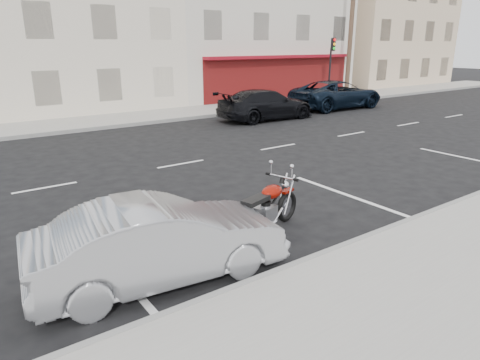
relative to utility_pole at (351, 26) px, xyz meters
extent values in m
plane|color=black|center=(-15.50, -8.60, -4.74)|extent=(120.00, 120.00, 0.00)
cube|color=gray|center=(-20.50, 0.10, -4.66)|extent=(80.00, 3.40, 0.15)
cube|color=gray|center=(-20.50, -15.60, -4.66)|extent=(80.00, 0.12, 0.16)
cube|color=gray|center=(-20.50, -1.60, -4.66)|extent=(80.00, 0.12, 0.16)
cube|color=beige|center=(-17.50, 7.70, 1.01)|extent=(12.00, 12.00, 11.50)
cube|color=beige|center=(-4.50, 7.70, 1.51)|extent=(14.00, 12.00, 12.50)
cube|color=#CBB191|center=(10.50, 7.70, 0.76)|extent=(12.00, 12.00, 11.00)
cylinder|color=#422D1E|center=(0.00, 0.00, -0.09)|extent=(0.30, 0.30, 9.00)
cylinder|color=black|center=(-2.00, -0.20, -2.99)|extent=(0.12, 0.12, 3.20)
cube|color=black|center=(-2.00, -0.35, -1.19)|extent=(0.26, 0.18, 0.80)
cylinder|color=beige|center=(-3.50, -0.10, -4.29)|extent=(0.20, 0.20, 0.60)
sphere|color=beige|center=(-3.50, -0.10, -3.97)|extent=(0.20, 0.20, 0.20)
torus|color=black|center=(-17.10, -13.72, -4.42)|extent=(0.67, 0.29, 0.67)
torus|color=black|center=(-18.49, -14.12, -4.42)|extent=(0.67, 0.29, 0.67)
cube|color=#790D04|center=(-17.10, -13.72, -4.07)|extent=(0.36, 0.22, 0.05)
cube|color=#790D04|center=(-18.53, -14.13, -4.05)|extent=(0.33, 0.24, 0.06)
cube|color=gray|center=(-17.84, -13.93, -4.36)|extent=(0.48, 0.40, 0.34)
ellipsoid|color=#790D04|center=(-17.65, -13.88, -3.94)|extent=(0.63, 0.48, 0.27)
cube|color=black|center=(-18.15, -14.02, -3.96)|extent=(0.66, 0.42, 0.09)
cylinder|color=silver|center=(-17.32, -13.78, -3.71)|extent=(0.23, 0.68, 0.04)
sphere|color=silver|center=(-17.19, -13.74, -3.92)|extent=(0.17, 0.17, 0.17)
cylinder|color=silver|center=(-18.11, -14.15, -4.52)|extent=(0.93, 0.34, 0.08)
cylinder|color=silver|center=(-18.19, -13.89, -4.52)|extent=(0.93, 0.34, 0.08)
cylinder|color=silver|center=(-17.15, -13.73, -4.12)|extent=(0.38, 0.15, 0.79)
cylinder|color=black|center=(-17.63, -13.87, -4.19)|extent=(0.78, 0.27, 0.49)
imported|color=#96989D|center=(-20.99, -14.53, -4.08)|extent=(4.13, 1.87, 1.31)
imported|color=black|center=(-4.37, -3.06, -3.94)|extent=(5.80, 2.79, 1.60)
imported|color=black|center=(-10.16, -3.72, -4.00)|extent=(5.13, 2.17, 1.48)
camera|label=1|loc=(-23.50, -20.19, -1.14)|focal=32.00mm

